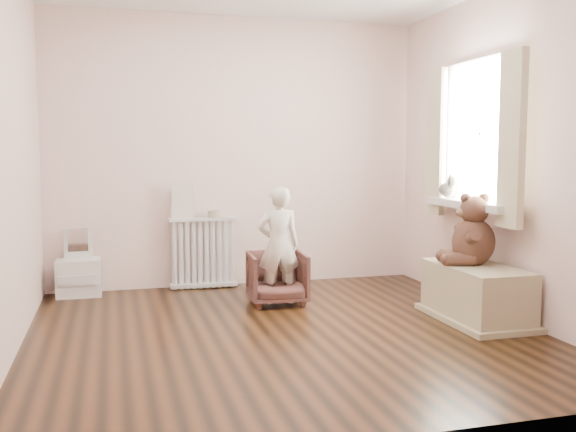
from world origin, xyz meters
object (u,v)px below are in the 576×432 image
object	(u,v)px
toy_vanity	(79,266)
child	(279,245)
armchair	(277,278)
plush_cat	(448,187)
toy_bench	(477,295)
teddy_bear	(474,233)
radiator	(203,248)

from	to	relation	value
toy_vanity	child	size ratio (longest dim) A/B	0.62
armchair	plush_cat	size ratio (longest dim) A/B	2.06
toy_vanity	plush_cat	world-z (taller)	plush_cat
child	toy_bench	bearing A→B (deg)	150.29
armchair	teddy_bear	xyz separation A→B (m)	(1.36, -0.86, 0.45)
radiator	toy_vanity	bearing A→B (deg)	-178.49
toy_bench	plush_cat	xyz separation A→B (m)	(0.14, 0.72, 0.80)
armchair	child	xyz separation A→B (m)	(0.00, -0.05, 0.29)
child	teddy_bear	bearing A→B (deg)	152.95
toy_vanity	toy_bench	world-z (taller)	toy_vanity
plush_cat	armchair	bearing A→B (deg)	165.77
teddy_bear	armchair	bearing A→B (deg)	164.17
armchair	teddy_bear	bearing A→B (deg)	-28.58
toy_bench	toy_vanity	bearing A→B (deg)	150.24
toy_vanity	plush_cat	xyz separation A→B (m)	(3.15, -1.00, 0.72)
child	teddy_bear	world-z (taller)	child
teddy_bear	child	bearing A→B (deg)	165.69
teddy_bear	toy_bench	bearing A→B (deg)	-80.40
radiator	plush_cat	xyz separation A→B (m)	(2.01, -1.03, 0.61)
toy_vanity	child	distance (m)	1.87
toy_bench	teddy_bear	bearing A→B (deg)	82.96
teddy_bear	plush_cat	bearing A→B (deg)	95.16
radiator	armchair	bearing A→B (deg)	-56.97
radiator	plush_cat	size ratio (longest dim) A/B	2.83
teddy_bear	plush_cat	distance (m)	0.73
toy_vanity	child	world-z (taller)	child
radiator	toy_bench	world-z (taller)	radiator
armchair	toy_bench	world-z (taller)	armchair
toy_vanity	teddy_bear	xyz separation A→B (m)	(3.02, -1.64, 0.40)
radiator	armchair	distance (m)	0.97
armchair	plush_cat	world-z (taller)	plush_cat
teddy_bear	radiator	bearing A→B (deg)	155.07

